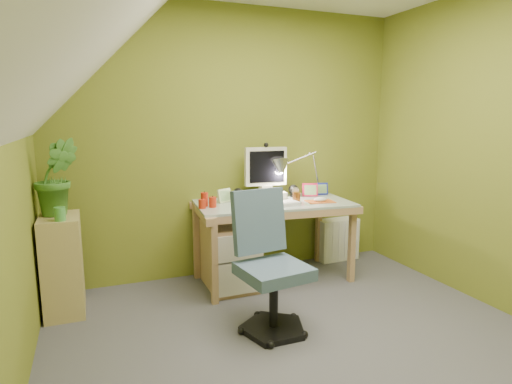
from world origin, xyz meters
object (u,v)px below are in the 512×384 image
object	(u,v)px
desk_lamp	(310,164)
potted_plant	(57,177)
monitor	(266,168)
radiator	(337,239)
task_chair	(274,270)
desk	(273,241)
side_ledge	(63,265)

from	to	relation	value
desk_lamp	potted_plant	size ratio (longest dim) A/B	1.06
monitor	radiator	xyz separation A→B (m)	(0.83, 0.09, -0.78)
task_chair	monitor	bearing A→B (deg)	62.25
desk	side_ledge	distance (m)	1.70
potted_plant	radiator	distance (m)	2.65
radiator	desk	bearing A→B (deg)	-164.41
desk	desk_lamp	bearing A→B (deg)	26.47
monitor	radiator	world-z (taller)	monitor
monitor	task_chair	bearing A→B (deg)	-105.74
monitor	task_chair	xyz separation A→B (m)	(-0.37, -1.04, -0.55)
monitor	potted_plant	distance (m)	1.70
monitor	task_chair	size ratio (longest dim) A/B	0.64
desk_lamp	task_chair	xyz separation A→B (m)	(-0.82, -1.04, -0.57)
side_ledge	potted_plant	xyz separation A→B (m)	(0.01, 0.05, 0.65)
desk	potted_plant	bearing A→B (deg)	-176.41
side_ledge	potted_plant	bearing A→B (deg)	83.33
monitor	potted_plant	bearing A→B (deg)	-170.98
monitor	radiator	distance (m)	1.14
desk	radiator	size ratio (longest dim) A/B	3.15
monitor	potted_plant	world-z (taller)	potted_plant
desk_lamp	task_chair	world-z (taller)	desk_lamp
monitor	potted_plant	xyz separation A→B (m)	(-1.69, -0.15, 0.03)
monitor	radiator	bearing A→B (deg)	10.20
desk	potted_plant	world-z (taller)	potted_plant
side_ledge	desk_lamp	bearing A→B (deg)	5.27
potted_plant	monitor	bearing A→B (deg)	5.01
task_chair	potted_plant	bearing A→B (deg)	138.04
radiator	desk_lamp	bearing A→B (deg)	-169.11
desk	task_chair	distance (m)	0.94
monitor	task_chair	distance (m)	1.23
monitor	side_ledge	distance (m)	1.82
desk	desk_lamp	distance (m)	0.81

